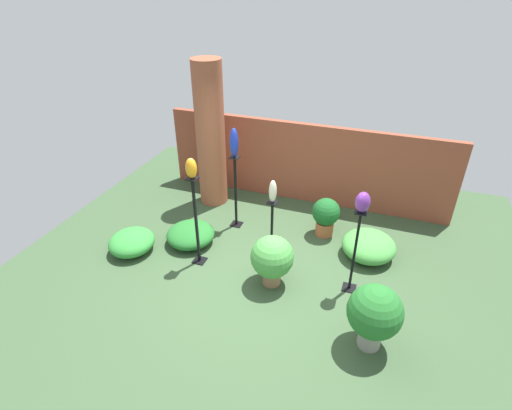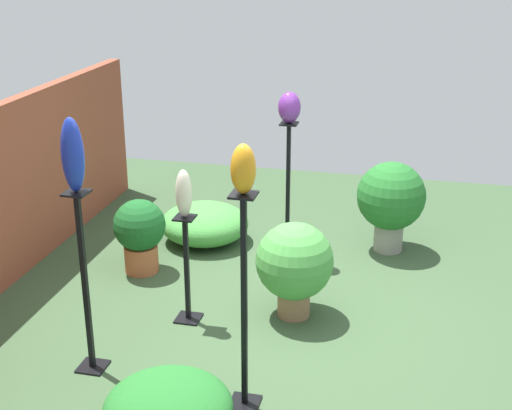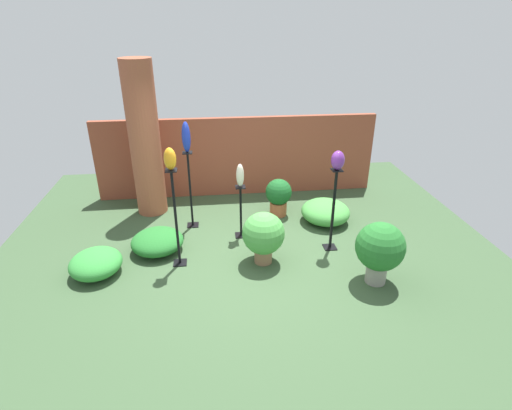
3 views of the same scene
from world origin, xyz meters
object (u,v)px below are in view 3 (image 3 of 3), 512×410
art_vase_ivory (240,175)px  potted_plant_mid_left (380,248)px  pedestal_ivory (241,214)px  potted_plant_near_pillar (263,235)px  art_vase_violet (338,160)px  pedestal_cobalt (191,193)px  art_vase_amber (170,159)px  potted_plant_walkway_edge (279,195)px  art_vase_cobalt (186,137)px  brick_pillar (145,140)px  pedestal_violet (333,213)px  pedestal_amber (176,222)px

art_vase_ivory → potted_plant_mid_left: (1.77, -1.51, -0.56)m
pedestal_ivory → potted_plant_near_pillar: (0.27, -0.83, 0.06)m
potted_plant_mid_left → art_vase_violet: bearing=111.8°
art_vase_violet → potted_plant_near_pillar: (-1.12, -0.27, -1.02)m
pedestal_cobalt → art_vase_amber: 1.58m
pedestal_ivory → potted_plant_walkway_edge: bearing=43.2°
pedestal_ivory → art_vase_ivory: size_ratio=2.36×
pedestal_cobalt → art_vase_cobalt: 0.99m
pedestal_cobalt → art_vase_ivory: bearing=-29.1°
art_vase_violet → art_vase_amber: size_ratio=0.93×
pedestal_ivory → art_vase_amber: 1.75m
brick_pillar → pedestal_violet: (2.99, -1.71, -0.77)m
pedestal_amber → potted_plant_near_pillar: pedestal_amber is taller
brick_pillar → potted_plant_mid_left: bearing=-38.3°
pedestal_amber → art_vase_violet: art_vase_violet is taller
brick_pillar → pedestal_violet: 3.53m
art_vase_amber → potted_plant_mid_left: 3.08m
art_vase_violet → potted_plant_near_pillar: bearing=-166.3°
pedestal_amber → art_vase_amber: 0.96m
potted_plant_mid_left → brick_pillar: bearing=141.7°
pedestal_cobalt → potted_plant_mid_left: 3.26m
potted_plant_walkway_edge → potted_plant_near_pillar: bearing=-107.6°
art_vase_ivory → potted_plant_mid_left: art_vase_ivory is taller
brick_pillar → pedestal_ivory: brick_pillar is taller
art_vase_cobalt → potted_plant_mid_left: 3.43m
art_vase_cobalt → art_vase_amber: size_ratio=1.63×
pedestal_amber → art_vase_violet: (2.38, 0.17, 0.79)m
pedestal_amber → art_vase_violet: size_ratio=5.25×
art_vase_cobalt → potted_plant_walkway_edge: size_ratio=0.72×
art_vase_cobalt → potted_plant_mid_left: (2.60, -1.96, -1.08)m
pedestal_cobalt → pedestal_ivory: bearing=-29.1°
art_vase_ivory → art_vase_violet: bearing=-21.7°
potted_plant_near_pillar → potted_plant_mid_left: bearing=-24.3°
pedestal_ivory → art_vase_amber: (-0.99, -0.73, 1.25)m
pedestal_violet → potted_plant_mid_left: 1.03m
pedestal_violet → pedestal_amber: bearing=-175.8°
brick_pillar → art_vase_violet: bearing=-29.7°
art_vase_amber → potted_plant_walkway_edge: bearing=39.5°
potted_plant_walkway_edge → art_vase_violet: bearing=-63.2°
pedestal_cobalt → potted_plant_mid_left: bearing=-37.1°
potted_plant_mid_left → pedestal_ivory: bearing=139.6°
pedestal_amber → potted_plant_near_pillar: bearing=-4.5°
pedestal_amber → pedestal_cobalt: bearing=82.2°
art_vase_cobalt → potted_plant_near_pillar: 2.04m
pedestal_cobalt → potted_plant_walkway_edge: pedestal_cobalt is taller
brick_pillar → potted_plant_near_pillar: size_ratio=3.42×
pedestal_violet → art_vase_ivory: size_ratio=3.50×
art_vase_cobalt → art_vase_violet: art_vase_cobalt is taller
pedestal_ivory → pedestal_amber: (-0.99, -0.73, 0.29)m
art_vase_violet → art_vase_amber: bearing=-175.8°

